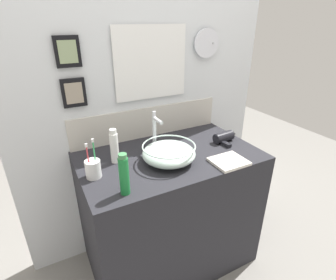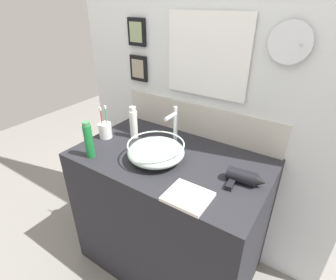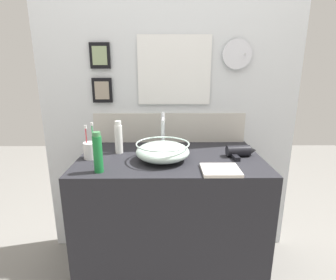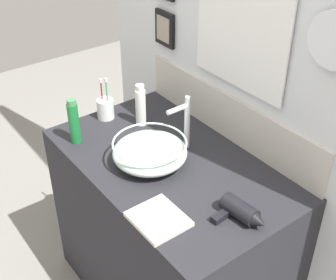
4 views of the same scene
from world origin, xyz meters
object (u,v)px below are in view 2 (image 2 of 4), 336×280
object	(u,v)px
hair_drier	(244,178)
hand_towel	(188,197)
faucet	(174,125)
soap_dispenser	(134,123)
glass_bowl_sink	(156,151)
toothbrush_cup	(105,130)
shampoo_bottle	(89,140)

from	to	relation	value
hair_drier	hand_towel	bearing A→B (deg)	-124.80
faucet	hair_drier	bearing A→B (deg)	-13.70
faucet	hand_towel	world-z (taller)	faucet
hair_drier	soap_dispenser	world-z (taller)	soap_dispenser
faucet	soap_dispenser	world-z (taller)	faucet
glass_bowl_sink	hand_towel	size ratio (longest dim) A/B	1.58
glass_bowl_sink	hair_drier	distance (m)	0.46
glass_bowl_sink	hair_drier	xyz separation A→B (m)	(0.45, 0.07, -0.02)
glass_bowl_sink	toothbrush_cup	distance (m)	0.41
glass_bowl_sink	faucet	distance (m)	0.20
glass_bowl_sink	shampoo_bottle	bearing A→B (deg)	-152.17
faucet	hand_towel	bearing A→B (deg)	-49.86
toothbrush_cup	hand_towel	size ratio (longest dim) A/B	1.10
hair_drier	glass_bowl_sink	bearing A→B (deg)	-171.78
glass_bowl_sink	shampoo_bottle	xyz separation A→B (m)	(-0.32, -0.17, 0.05)
toothbrush_cup	hand_towel	bearing A→B (deg)	-16.40
glass_bowl_sink	soap_dispenser	bearing A→B (deg)	152.74
shampoo_bottle	hair_drier	bearing A→B (deg)	16.80
glass_bowl_sink	hand_towel	bearing A→B (deg)	-30.13
hair_drier	soap_dispenser	distance (m)	0.73
toothbrush_cup	soap_dispenser	xyz separation A→B (m)	(0.14, 0.10, 0.05)
shampoo_bottle	hand_towel	distance (m)	0.62
soap_dispenser	hand_towel	distance (m)	0.64
toothbrush_cup	shampoo_bottle	distance (m)	0.23
toothbrush_cup	shampoo_bottle	xyz separation A→B (m)	(0.10, -0.21, 0.05)
glass_bowl_sink	soap_dispenser	xyz separation A→B (m)	(-0.27, 0.14, 0.04)
shampoo_bottle	hand_towel	xyz separation A→B (m)	(0.61, -0.00, -0.09)
faucet	hair_drier	xyz separation A→B (m)	(0.45, -0.11, -0.11)
toothbrush_cup	hand_towel	world-z (taller)	toothbrush_cup
toothbrush_cup	hair_drier	bearing A→B (deg)	1.82
faucet	toothbrush_cup	size ratio (longest dim) A/B	1.16
faucet	hand_towel	size ratio (longest dim) A/B	1.28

